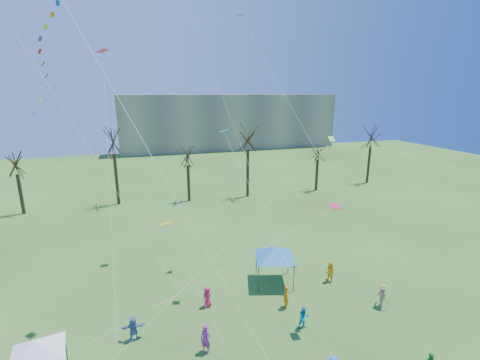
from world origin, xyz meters
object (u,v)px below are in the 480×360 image
object	(u,v)px
big_box_kite	(52,49)
canopy_tent_white	(37,347)
distant_building	(229,121)
canopy_tent_blue	(275,252)

from	to	relation	value
big_box_kite	canopy_tent_white	xyz separation A→B (m)	(-2.51, -0.87, -15.20)
big_box_kite	canopy_tent_white	world-z (taller)	big_box_kite
distant_building	big_box_kite	bearing A→B (deg)	-111.19
canopy_tent_blue	distant_building	bearing A→B (deg)	77.60
distant_building	canopy_tent_white	bearing A→B (deg)	-112.60
canopy_tent_blue	big_box_kite	bearing A→B (deg)	-160.73
distant_building	canopy_tent_white	size ratio (longest dim) A/B	16.45
canopy_tent_blue	canopy_tent_white	bearing A→B (deg)	-160.74
big_box_kite	canopy_tent_white	bearing A→B (deg)	-160.80
big_box_kite	canopy_tent_blue	size ratio (longest dim) A/B	5.52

